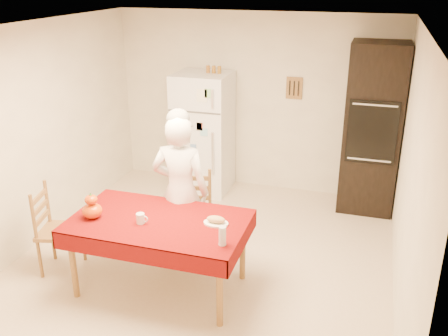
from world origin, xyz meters
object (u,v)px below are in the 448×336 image
at_px(refrigerator, 203,133).
at_px(chair_far, 193,209).
at_px(bread_plate, 216,223).
at_px(pumpkin_lower, 92,211).
at_px(dining_table, 159,226).
at_px(oven_cabinet, 372,129).
at_px(coffee_mug, 140,218).
at_px(chair_left, 53,226).
at_px(wine_glass, 222,236).
at_px(seated_woman, 181,192).

bearing_deg(refrigerator, chair_far, -74.55).
bearing_deg(bread_plate, refrigerator, 111.95).
bearing_deg(pumpkin_lower, refrigerator, 85.04).
bearing_deg(dining_table, oven_cabinet, 53.16).
relative_size(refrigerator, coffee_mug, 17.00).
bearing_deg(chair_left, wine_glass, -111.07).
height_order(refrigerator, bread_plate, refrigerator).
bearing_deg(chair_far, refrigerator, 89.87).
distance_m(chair_left, coffee_mug, 1.12).
bearing_deg(refrigerator, oven_cabinet, 1.18).
bearing_deg(bread_plate, seated_woman, 140.32).
xyz_separation_m(refrigerator, seated_woman, (0.42, -1.93, -0.01)).
bearing_deg(coffee_mug, bread_plate, 15.65).
bearing_deg(bread_plate, wine_glass, -63.60).
relative_size(oven_cabinet, chair_left, 2.32).
xyz_separation_m(oven_cabinet, coffee_mug, (-2.01, -2.62, -0.29)).
relative_size(oven_cabinet, seated_woman, 1.32).
height_order(chair_left, pumpkin_lower, chair_left).
height_order(dining_table, pumpkin_lower, pumpkin_lower).
xyz_separation_m(oven_cabinet, chair_far, (-1.82, -1.71, -0.59)).
distance_m(seated_woman, coffee_mug, 0.65).
relative_size(oven_cabinet, bread_plate, 9.17).
bearing_deg(oven_cabinet, chair_far, -136.75).
height_order(chair_far, bread_plate, chair_far).
bearing_deg(pumpkin_lower, bread_plate, 10.74).
bearing_deg(dining_table, bread_plate, 8.48).
relative_size(wine_glass, bread_plate, 0.73).
distance_m(oven_cabinet, wine_glass, 3.01).
height_order(refrigerator, chair_far, refrigerator).
bearing_deg(chair_left, coffee_mug, -108.91).
bearing_deg(dining_table, refrigerator, 99.30).
height_order(seated_woman, bread_plate, seated_woman).
xyz_separation_m(dining_table, wine_glass, (0.73, -0.26, 0.16)).
height_order(chair_left, bread_plate, chair_left).
bearing_deg(seated_woman, chair_far, -101.03).
distance_m(pumpkin_lower, wine_glass, 1.36).
xyz_separation_m(dining_table, coffee_mug, (-0.13, -0.11, 0.12)).
bearing_deg(chair_left, refrigerator, -31.73).
height_order(dining_table, coffee_mug, coffee_mug).
distance_m(refrigerator, bread_plate, 2.56).
distance_m(refrigerator, seated_woman, 1.98).
xyz_separation_m(refrigerator, coffee_mug, (0.27, -2.57, -0.04)).
bearing_deg(coffee_mug, wine_glass, -10.04).
relative_size(dining_table, seated_woman, 1.02).
bearing_deg(chair_far, bread_plate, -70.60).
distance_m(chair_far, wine_glass, 1.30).
xyz_separation_m(refrigerator, pumpkin_lower, (-0.23, -2.60, -0.02)).
distance_m(oven_cabinet, dining_table, 3.16).
height_order(oven_cabinet, seated_woman, oven_cabinet).
height_order(refrigerator, dining_table, refrigerator).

